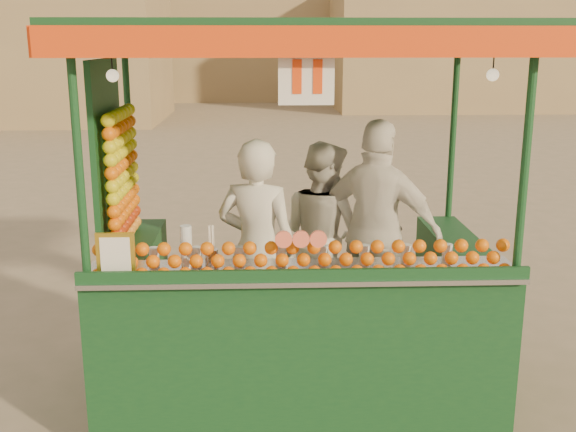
{
  "coord_description": "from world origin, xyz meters",
  "views": [
    {
      "loc": [
        -0.56,
        -4.87,
        2.74
      ],
      "look_at": [
        -0.36,
        0.26,
        1.43
      ],
      "focal_mm": 42.99,
      "sensor_mm": 36.0,
      "label": 1
    }
  ],
  "objects_px": {
    "vendor_right": "(377,232)",
    "vendor_left": "(257,250)",
    "vendor_middle": "(323,235)",
    "juice_cart": "(288,287)"
  },
  "relations": [
    {
      "from": "juice_cart",
      "to": "vendor_middle",
      "type": "bearing_deg",
      "value": 65.52
    },
    {
      "from": "juice_cart",
      "to": "vendor_left",
      "type": "relative_size",
      "value": 1.84
    },
    {
      "from": "vendor_right",
      "to": "vendor_middle",
      "type": "bearing_deg",
      "value": -7.15
    },
    {
      "from": "vendor_middle",
      "to": "vendor_right",
      "type": "relative_size",
      "value": 0.88
    },
    {
      "from": "juice_cart",
      "to": "vendor_middle",
      "type": "xyz_separation_m",
      "value": [
        0.33,
        0.72,
        0.2
      ]
    },
    {
      "from": "vendor_left",
      "to": "vendor_middle",
      "type": "height_order",
      "value": "vendor_left"
    },
    {
      "from": "vendor_middle",
      "to": "vendor_right",
      "type": "xyz_separation_m",
      "value": [
        0.42,
        -0.3,
        0.11
      ]
    },
    {
      "from": "vendor_left",
      "to": "juice_cart",
      "type": "bearing_deg",
      "value": 166.45
    },
    {
      "from": "vendor_right",
      "to": "vendor_left",
      "type": "bearing_deg",
      "value": 44.85
    },
    {
      "from": "vendor_right",
      "to": "juice_cart",
      "type": "bearing_deg",
      "value": 57.94
    }
  ]
}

